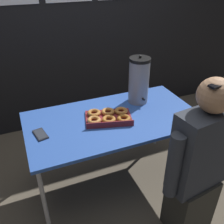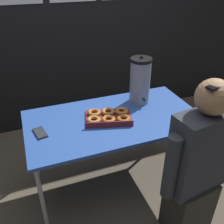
{
  "view_description": "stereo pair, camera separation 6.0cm",
  "coord_description": "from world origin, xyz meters",
  "views": [
    {
      "loc": [
        -0.7,
        -1.65,
        1.86
      ],
      "look_at": [
        -0.01,
        0.0,
        0.79
      ],
      "focal_mm": 40.0,
      "sensor_mm": 36.0,
      "label": 1
    },
    {
      "loc": [
        -0.64,
        -1.67,
        1.86
      ],
      "look_at": [
        -0.01,
        0.0,
        0.79
      ],
      "focal_mm": 40.0,
      "sensor_mm": 36.0,
      "label": 2
    }
  ],
  "objects": [
    {
      "name": "ground_plane",
      "position": [
        0.0,
        0.0,
        0.0
      ],
      "size": [
        12.0,
        12.0,
        0.0
      ],
      "primitive_type": "plane",
      "color": "brown"
    },
    {
      "name": "back_wall",
      "position": [
        0.0,
        1.29,
        1.26
      ],
      "size": [
        6.0,
        0.11,
        2.51
      ],
      "color": "black",
      "rests_on": "ground"
    },
    {
      "name": "folding_table",
      "position": [
        0.0,
        0.0,
        0.69
      ],
      "size": [
        1.46,
        0.78,
        0.73
      ],
      "color": "#2D56B2",
      "rests_on": "ground"
    },
    {
      "name": "donut_box",
      "position": [
        -0.05,
        -0.0,
        0.75
      ],
      "size": [
        0.44,
        0.35,
        0.05
      ],
      "rotation": [
        0.0,
        0.0,
        -0.27
      ],
      "color": "maroon",
      "rests_on": "folding_table"
    },
    {
      "name": "coffee_urn",
      "position": [
        0.33,
        0.19,
        0.94
      ],
      "size": [
        0.19,
        0.21,
        0.45
      ],
      "color": "#939399",
      "rests_on": "folding_table"
    },
    {
      "name": "cell_phone",
      "position": [
        -0.61,
        -0.01,
        0.74
      ],
      "size": [
        0.11,
        0.17,
        0.01
      ],
      "rotation": [
        0.0,
        0.0,
        0.2
      ],
      "color": "black",
      "rests_on": "folding_table"
    },
    {
      "name": "person_seated",
      "position": [
        0.37,
        -0.66,
        0.62
      ],
      "size": [
        0.59,
        0.28,
        1.3
      ],
      "rotation": [
        0.0,
        0.0,
        3.27
      ],
      "color": "#33332D",
      "rests_on": "ground"
    }
  ]
}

